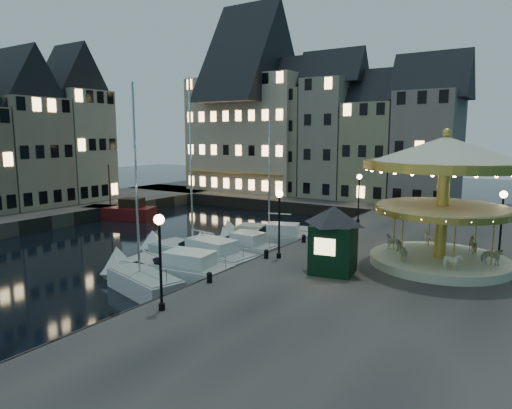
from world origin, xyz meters
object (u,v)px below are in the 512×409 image
Objects in this scene: bollard_d at (335,225)px; bollard_a at (209,277)px; motorboat_e at (268,239)px; red_fishing_boat at (121,212)px; motorboat_b at (172,270)px; streetlamp_d at (502,215)px; streetlamp_b at (279,214)px; carousel at (444,176)px; streetlamp_a at (160,248)px; ticket_kiosk at (334,228)px; bollard_c at (304,238)px; bollard_b at (266,254)px; motorboat_f at (270,233)px; motorboat_c at (197,254)px; motorboat_d at (236,249)px; streetlamp_c at (359,191)px; motorboat_a at (140,282)px.

bollard_a is at bearing -90.00° from bollard_d.
motorboat_e reaches higher than bollard_a.
bollard_d is at bearing 3.89° from red_fishing_boat.
bollard_a is at bearing -31.58° from red_fishing_boat.
bollard_a is at bearing -24.85° from motorboat_b.
streetlamp_b is at bearing -148.22° from streetlamp_d.
motorboat_e is at bearing 168.68° from carousel.
streetlamp_a is at bearing -49.69° from motorboat_b.
streetlamp_b is 1.00× the size of ticket_kiosk.
bollard_a is 0.06× the size of carousel.
ticket_kiosk is (4.55, 5.06, 2.17)m from bollard_a.
streetlamp_d is at bearing 11.86° from bollard_c.
motorboat_b reaches higher than bollard_b.
motorboat_c is at bearing -92.24° from motorboat_f.
bollard_c is 0.07× the size of motorboat_b.
motorboat_e is (0.48, 3.77, 0.00)m from motorboat_d.
streetlamp_c is at bearing 105.30° from ticket_kiosk.
streetlamp_c is at bearing 150.09° from streetlamp_d.
bollard_d is at bearing 90.00° from bollard_c.
streetlamp_d reaches higher than motorboat_e.
motorboat_e is at bearing 155.10° from bollard_c.
bollard_a is at bearing -91.76° from streetlamp_c.
streetlamp_c is 0.49× the size of motorboat_b.
motorboat_c reaches higher than motorboat_b.
carousel reaches higher than bollard_c.
motorboat_a is at bearing -130.18° from bollard_b.
carousel is (9.14, -0.76, 4.84)m from bollard_c.
bollard_b is 0.06× the size of carousel.
streetlamp_a is at bearing -67.92° from motorboat_d.
bollard_b is 10.50m from bollard_d.
ticket_kiosk reaches higher than bollard_c.
streetlamp_b is 0.63× the size of motorboat_d.
motorboat_e is (-4.03, -3.63, -0.96)m from bollard_d.
streetlamp_d is 1.00× the size of ticket_kiosk.
motorboat_b is 12.67m from motorboat_f.
motorboat_a reaches higher than streetlamp_a.
motorboat_a reaches higher than ticket_kiosk.
streetlamp_b is at bearing -19.28° from red_fishing_boat.
ticket_kiosk is (-7.35, -7.94, -0.24)m from streetlamp_d.
bollard_a is 0.09× the size of motorboat_d.
red_fishing_boat is at bearing -168.04° from streetlamp_c.
streetlamp_b is at bearing -156.37° from carousel.
motorboat_b is at bearing -143.34° from streetlamp_b.
red_fishing_boat is at bearing 161.52° from ticket_kiosk.
bollard_d is 5.51m from motorboat_e.
bollard_c is 0.14× the size of ticket_kiosk.
motorboat_c reaches higher than motorboat_e.
streetlamp_c is 18.44m from motorboat_b.
streetlamp_c reaches higher than bollard_d.
motorboat_f is (-5.92, 18.78, -3.49)m from streetlamp_a.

